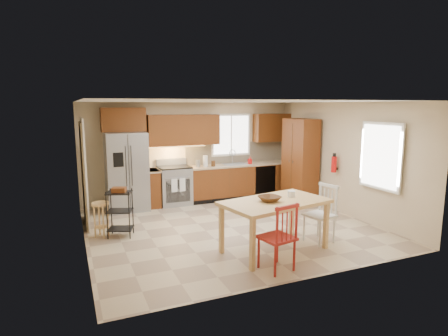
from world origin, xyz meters
TOP-DOWN VIEW (x-y plane):
  - floor at (0.00, 0.00)m, footprint 5.50×5.50m
  - ceiling at (0.00, 0.00)m, footprint 5.50×5.00m
  - wall_back at (0.00, 2.50)m, footprint 5.50×0.02m
  - wall_front at (0.00, -2.50)m, footprint 5.50×0.02m
  - wall_left at (-2.75, 0.00)m, footprint 0.02×5.00m
  - wall_right at (2.75, 0.00)m, footprint 0.02×5.00m
  - refrigerator at (-1.70, 2.12)m, footprint 0.92×0.75m
  - range_stove at (-0.55, 2.19)m, footprint 0.76×0.63m
  - base_cabinet_narrow at (-1.10, 2.20)m, footprint 0.30×0.60m
  - base_cabinet_run at (1.29, 2.20)m, footprint 2.92×0.60m
  - dishwasher at (1.85, 1.91)m, footprint 0.60×0.02m
  - backsplash at (1.29, 2.48)m, footprint 2.92×0.03m
  - upper_over_fridge at (-1.70, 2.33)m, footprint 1.00×0.35m
  - upper_left_block at (-0.25, 2.33)m, footprint 1.80×0.35m
  - upper_right_block at (2.25, 2.33)m, footprint 1.00×0.35m
  - window_back at (1.10, 2.48)m, footprint 1.12×0.04m
  - sink at (1.10, 2.20)m, footprint 0.62×0.46m
  - undercab_glow at (-0.55, 2.30)m, footprint 1.60×0.30m
  - soap_bottle at (1.48, 2.10)m, footprint 0.09×0.09m
  - paper_towel at (0.25, 2.15)m, footprint 0.12×0.12m
  - canister_steel at (0.05, 2.15)m, footprint 0.11×0.11m
  - canister_wood at (0.45, 2.12)m, footprint 0.10×0.10m
  - pantry at (2.43, 1.20)m, footprint 0.50×0.95m
  - fire_extinguisher at (2.63, 0.15)m, footprint 0.12×0.12m
  - window_right at (2.68, -1.15)m, footprint 0.04×1.02m
  - doorway at (-2.67, 1.30)m, footprint 0.04×0.95m
  - dining_table at (0.19, -1.39)m, footprint 1.91×1.30m
  - chair_red at (-0.16, -2.04)m, footprint 0.57×0.57m
  - chair_white at (1.14, -1.34)m, footprint 0.57×0.57m
  - table_bowl at (0.08, -1.39)m, footprint 0.42×0.42m
  - table_jar at (0.57, -1.28)m, footprint 0.17×0.17m
  - bar_stool at (-2.44, 0.46)m, footprint 0.34×0.34m
  - utility_cart at (-2.11, 0.34)m, footprint 0.54×0.48m

SIDE VIEW (x-z plane):
  - floor at x=0.00m, z-range 0.00..0.00m
  - bar_stool at x=-2.44m, z-range 0.00..0.65m
  - dining_table at x=0.19m, z-range 0.00..0.85m
  - utility_cart at x=-2.11m, z-range 0.00..0.89m
  - base_cabinet_narrow at x=-1.10m, z-range 0.00..0.90m
  - base_cabinet_run at x=1.29m, z-range 0.00..0.90m
  - dishwasher at x=1.85m, z-range 0.06..0.84m
  - range_stove at x=-0.55m, z-range 0.00..0.92m
  - chair_red at x=-0.16m, z-range 0.00..1.03m
  - chair_white at x=1.14m, z-range 0.00..1.03m
  - sink at x=1.10m, z-range 0.78..0.94m
  - table_bowl at x=0.08m, z-range 0.82..0.91m
  - table_jar at x=0.57m, z-range 0.81..0.98m
  - refrigerator at x=-1.70m, z-range 0.00..1.82m
  - canister_wood at x=0.45m, z-range 0.90..1.04m
  - canister_steel at x=0.05m, z-range 0.90..1.08m
  - soap_bottle at x=1.48m, z-range 0.90..1.09m
  - paper_towel at x=0.25m, z-range 0.90..1.18m
  - pantry at x=2.43m, z-range 0.00..2.10m
  - doorway at x=-2.67m, z-range 0.00..2.10m
  - fire_extinguisher at x=2.63m, z-range 0.92..1.28m
  - backsplash at x=1.29m, z-range 0.90..1.45m
  - wall_back at x=0.00m, z-range 0.00..2.50m
  - wall_front at x=0.00m, z-range 0.00..2.50m
  - wall_left at x=-2.75m, z-range 0.00..2.50m
  - wall_right at x=2.75m, z-range 0.00..2.50m
  - undercab_glow at x=-0.55m, z-range 1.43..1.43m
  - window_right at x=2.68m, z-range 0.79..2.11m
  - window_back at x=1.10m, z-range 1.09..2.21m
  - upper_left_block at x=-0.25m, z-range 1.45..2.20m
  - upper_right_block at x=2.25m, z-range 1.45..2.20m
  - upper_over_fridge at x=-1.70m, z-range 1.83..2.38m
  - ceiling at x=0.00m, z-range 2.49..2.51m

